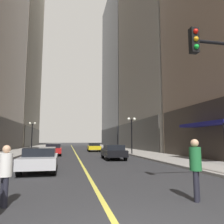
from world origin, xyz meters
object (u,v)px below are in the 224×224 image
Objects in this scene: car_silver at (40,158)px; street_lamp_right_mid at (132,127)px; pedestrian_in_white_shirt at (5,171)px; pedestrian_in_green_parka at (196,164)px; car_red at (53,149)px; fire_hydrant_right at (198,162)px; car_yellow at (94,147)px; street_lamp_left_far at (32,130)px; car_black at (113,151)px.

street_lamp_right_mid is (8.96, 12.05, 2.54)m from car_silver.
pedestrian_in_green_parka is at bearing -5.40° from pedestrian_in_white_shirt.
fire_hydrant_right is at bearing -55.34° from car_red.
car_yellow is at bearing 75.27° from car_silver.
car_red is at bearing -126.09° from car_yellow.
car_silver is 15.23m from street_lamp_right_mid.
pedestrian_in_green_parka is at bearing -72.70° from street_lamp_left_far.
street_lamp_right_mid reaches higher than car_red.
car_silver is at bearing -80.01° from street_lamp_left_far.
pedestrian_in_white_shirt is at bearing -115.62° from street_lamp_right_mid.
car_yellow is at bearing 90.60° from car_black.
car_yellow is at bearing 112.18° from street_lamp_right_mid.
car_black is 0.92× the size of street_lamp_left_far.
fire_hydrant_right is (4.23, 6.61, -0.65)m from pedestrian_in_green_parka.
pedestrian_in_green_parka is 5.35m from pedestrian_in_white_shirt.
car_silver is at bearing -89.58° from car_red.
pedestrian_in_green_parka is at bearing -122.65° from fire_hydrant_right.
car_red is at bearing -66.67° from street_lamp_left_far.
car_black is 7.04m from street_lamp_right_mid.
street_lamp_left_far is at bearing 99.99° from car_silver.
car_yellow is at bearing 89.57° from pedestrian_in_green_parka.
car_black is at bearing 48.97° from car_silver.
fire_hydrant_right is at bearing -87.76° from street_lamp_right_mid.
pedestrian_in_white_shirt is at bearing -82.54° from street_lamp_left_far.
car_yellow is (5.44, 20.70, -0.00)m from car_silver.
car_red is 9.40m from car_yellow.
pedestrian_in_green_parka is 2.23× the size of fire_hydrant_right.
pedestrian_in_white_shirt is 28.94m from street_lamp_left_far.
pedestrian_in_green_parka is (5.33, -20.43, 0.33)m from car_red.
pedestrian_in_green_parka is at bearing -90.43° from car_yellow.
street_lamp_right_mid reaches higher than car_black.
street_lamp_left_far is (-9.43, 15.34, 2.54)m from car_black.
car_silver is 1.06× the size of street_lamp_right_mid.
car_red is (-0.10, 13.10, -0.00)m from car_silver.
fire_hydrant_right is at bearing -79.37° from car_yellow.
pedestrian_in_green_parka is 0.40× the size of street_lamp_left_far.
car_silver reaches higher than fire_hydrant_right.
car_black is at bearing -120.93° from street_lamp_right_mid.
street_lamp_left_far and street_lamp_right_mid have the same top height.
pedestrian_in_white_shirt is 0.37× the size of street_lamp_left_far.
car_black is 2.27× the size of pedestrian_in_green_parka.
pedestrian_in_white_shirt is (-5.68, -13.26, 0.22)m from car_black.
car_silver is 1.03× the size of car_yellow.
street_lamp_left_far is at bearing 107.30° from pedestrian_in_green_parka.
street_lamp_left_far is 26.29m from fire_hydrant_right.
car_black and car_red have the same top height.
street_lamp_right_mid is (3.37, 5.63, 2.54)m from car_black.
car_black is 0.89× the size of car_yellow.
car_silver is 13.10m from car_red.
pedestrian_in_white_shirt is at bearing -90.77° from car_silver.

